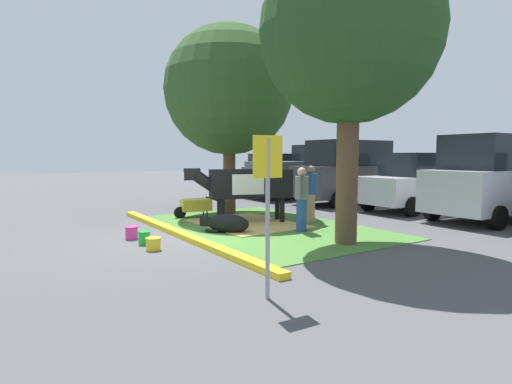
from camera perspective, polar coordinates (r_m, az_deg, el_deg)
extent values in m
plane|color=#4C4C4F|center=(9.86, -9.82, -6.27)|extent=(80.00, 80.00, 0.00)
cube|color=#477A33|center=(11.15, 1.11, -4.82)|extent=(7.05, 4.52, 0.02)
cube|color=yellow|center=(10.00, -10.43, -5.77)|extent=(8.25, 0.24, 0.12)
cube|color=tan|center=(11.55, -1.25, -4.40)|extent=(3.24, 2.46, 0.04)
cylinder|color=brown|center=(13.57, -3.73, 2.38)|extent=(0.40, 0.40, 2.58)
sphere|color=#2D5123|center=(13.72, -3.80, 13.94)|extent=(4.18, 4.18, 4.18)
cylinder|color=brown|center=(9.09, 12.54, 2.80)|extent=(0.47, 0.47, 3.17)
sphere|color=#23471E|center=(9.44, 12.91, 20.85)|extent=(3.83, 3.83, 3.83)
cube|color=black|center=(11.63, -0.74, 1.19)|extent=(1.42, 2.40, 0.80)
cube|color=white|center=(11.59, -1.46, 1.18)|extent=(0.98, 1.09, 0.56)
cylinder|color=black|center=(11.39, -7.27, 1.57)|extent=(0.51, 0.70, 0.58)
cube|color=black|center=(11.35, -8.89, 2.45)|extent=(0.39, 0.50, 0.32)
cube|color=white|center=(11.34, -9.89, 2.23)|extent=(0.23, 0.18, 0.20)
cylinder|color=black|center=(11.30, -4.72, -2.86)|extent=(0.14, 0.14, 0.74)
cylinder|color=black|center=(11.78, -5.10, -2.54)|extent=(0.14, 0.14, 0.74)
cylinder|color=black|center=(11.70, 3.66, -2.58)|extent=(0.14, 0.14, 0.74)
cylinder|color=black|center=(12.16, 2.97, -2.28)|extent=(0.14, 0.14, 0.74)
cylinder|color=black|center=(11.97, 4.86, 0.09)|extent=(0.06, 0.06, 0.70)
ellipsoid|color=black|center=(10.26, -3.90, -4.40)|extent=(1.16, 1.05, 0.48)
cube|color=black|center=(10.50, -6.93, -4.10)|extent=(0.34, 0.33, 0.22)
cube|color=silver|center=(10.55, -7.51, -4.06)|extent=(0.11, 0.12, 0.16)
cylinder|color=black|center=(10.27, -6.09, -5.43)|extent=(0.34, 0.29, 0.10)
cylinder|color=#23478C|center=(10.41, 6.34, -3.30)|extent=(0.26, 0.26, 0.84)
cylinder|color=slate|center=(10.33, 6.38, 0.58)|extent=(0.34, 0.34, 0.58)
sphere|color=tan|center=(10.30, 6.40, 2.80)|extent=(0.23, 0.23, 0.23)
cylinder|color=slate|center=(10.11, 6.09, 0.65)|extent=(0.09, 0.09, 0.55)
cylinder|color=slate|center=(10.54, 6.65, 0.83)|extent=(0.09, 0.09, 0.55)
cylinder|color=#9E7F5B|center=(11.79, 7.57, -2.30)|extent=(0.26, 0.26, 0.84)
cylinder|color=#23478C|center=(11.72, 7.61, 1.14)|extent=(0.34, 0.34, 0.58)
sphere|color=#8C664C|center=(11.70, 7.63, 3.11)|extent=(0.23, 0.23, 0.23)
cylinder|color=#23478C|center=(11.50, 7.79, 1.21)|extent=(0.09, 0.09, 0.55)
cylinder|color=#23478C|center=(11.93, 7.44, 1.35)|extent=(0.09, 0.09, 0.55)
cube|color=gold|center=(12.90, -8.38, -1.77)|extent=(0.75, 0.99, 0.36)
cylinder|color=black|center=(12.82, -10.54, -2.84)|extent=(0.16, 0.37, 0.36)
cylinder|color=black|center=(12.81, -6.82, -3.06)|extent=(0.04, 0.04, 0.24)
cylinder|color=black|center=(13.23, -7.35, -2.81)|extent=(0.04, 0.04, 0.24)
cylinder|color=black|center=(12.86, -5.34, -1.22)|extent=(0.13, 0.53, 0.23)
cylinder|color=black|center=(13.28, -5.91, -1.02)|extent=(0.13, 0.53, 0.23)
cylinder|color=#99999E|center=(5.48, 1.63, -3.84)|extent=(0.06, 0.06, 2.17)
cube|color=yellow|center=(5.41, 1.65, 4.93)|extent=(0.05, 0.44, 0.56)
cylinder|color=#EA3893|center=(9.96, -16.91, -5.47)|extent=(0.28, 0.28, 0.29)
torus|color=#EA3893|center=(9.94, -16.93, -4.65)|extent=(0.30, 0.30, 0.02)
cylinder|color=green|center=(9.30, -15.27, -6.19)|extent=(0.24, 0.24, 0.28)
torus|color=green|center=(9.27, -15.29, -5.34)|extent=(0.27, 0.27, 0.02)
cylinder|color=yellow|center=(8.71, -14.09, -7.04)|extent=(0.29, 0.29, 0.25)
torus|color=yellow|center=(8.69, -14.10, -6.23)|extent=(0.32, 0.32, 0.02)
cube|color=silver|center=(21.04, 2.56, 1.95)|extent=(1.88, 4.43, 0.90)
cube|color=black|center=(21.01, 2.57, 4.27)|extent=(1.62, 2.23, 0.80)
cylinder|color=black|center=(22.63, 4.23, 1.03)|extent=(0.23, 0.64, 0.64)
cylinder|color=black|center=(21.21, 7.12, 0.73)|extent=(0.23, 0.64, 0.64)
cylinder|color=black|center=(21.07, -2.05, 0.73)|extent=(0.23, 0.64, 0.64)
cylinder|color=black|center=(19.53, 0.61, 0.39)|extent=(0.23, 0.64, 0.64)
cube|color=#4C5156|center=(19.07, 6.51, 1.90)|extent=(2.10, 5.44, 1.10)
cube|color=black|center=(19.65, 8.70, 5.03)|extent=(1.87, 1.83, 1.00)
cube|color=#4C5156|center=(18.31, 3.55, 3.88)|extent=(1.95, 2.73, 0.24)
cylinder|color=black|center=(21.00, 8.53, 0.66)|extent=(0.23, 0.64, 0.64)
cylinder|color=black|center=(19.53, 12.35, 0.27)|extent=(0.23, 0.64, 0.64)
cylinder|color=black|center=(18.90, 0.43, 0.23)|extent=(0.23, 0.64, 0.64)
cylinder|color=black|center=(17.26, 4.01, -0.25)|extent=(0.23, 0.64, 0.64)
cube|color=#3D3D42|center=(16.89, 12.77, 1.56)|extent=(1.98, 4.63, 1.20)
cube|color=black|center=(16.86, 12.85, 5.29)|extent=(1.73, 3.23, 1.00)
cylinder|color=black|center=(18.67, 13.93, 0.01)|extent=(0.23, 0.64, 0.64)
cylinder|color=black|center=(17.41, 18.43, -0.46)|extent=(0.23, 0.64, 0.64)
cylinder|color=black|center=(16.65, 6.77, -0.47)|extent=(0.23, 0.64, 0.64)
cylinder|color=black|center=(15.23, 11.26, -1.06)|extent=(0.23, 0.64, 0.64)
cube|color=silver|center=(15.44, 21.41, 0.44)|extent=(1.88, 4.43, 0.90)
cube|color=black|center=(15.40, 21.52, 3.60)|extent=(1.62, 2.23, 0.80)
cylinder|color=black|center=(17.16, 21.79, -0.64)|extent=(0.23, 0.64, 0.64)
cylinder|color=black|center=(16.17, 26.94, -1.16)|extent=(0.23, 0.64, 0.64)
cylinder|color=black|center=(14.95, 15.31, -1.26)|extent=(0.23, 0.64, 0.64)
cylinder|color=black|center=(13.81, 20.82, -1.93)|extent=(0.23, 0.64, 0.64)
cube|color=silver|center=(14.07, 30.07, 0.29)|extent=(1.98, 4.63, 1.20)
cube|color=black|center=(14.03, 30.27, 4.77)|extent=(1.73, 3.23, 1.00)
cylinder|color=black|center=(15.88, 29.47, -1.38)|extent=(0.23, 0.64, 0.64)
cylinder|color=black|center=(13.34, 23.33, -2.26)|extent=(0.23, 0.64, 0.64)
cylinder|color=black|center=(12.37, 30.60, -3.10)|extent=(0.23, 0.64, 0.64)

